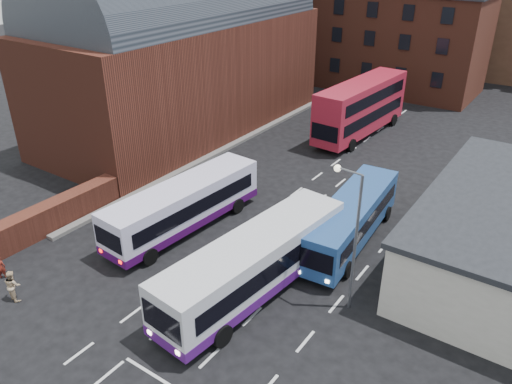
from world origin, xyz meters
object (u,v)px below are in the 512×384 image
Objects in this scene: bus_white_outbound at (184,203)px; bus_blue at (351,218)px; pedestrian_beige at (13,285)px; bus_white_inbound at (255,261)px; bus_red_double at (361,107)px; pedestrian_red at (1,267)px; street_lamp at (352,229)px.

bus_white_outbound is 10.28m from bus_blue.
bus_blue reaches higher than pedestrian_beige.
bus_white_inbound is 25.09m from bus_red_double.
bus_blue is at bearing 29.85° from bus_white_outbound.
bus_blue is at bearing -99.36° from bus_white_inbound.
bus_red_double is 9.30× the size of pedestrian_red.
pedestrian_red is at bearing 81.36° from bus_red_double.
bus_red_double is at bearing 112.56° from street_lamp.
bus_white_inbound is at bearing 166.37° from pedestrian_red.
bus_red_double is 1.70× the size of street_lamp.
pedestrian_red is at bearing 35.50° from bus_white_inbound.
bus_blue is at bearing -122.02° from pedestrian_beige.
bus_white_outbound is 11.97m from street_lamp.
pedestrian_red is (-12.06, -6.81, -1.28)m from bus_white_inbound.
bus_white_inbound is 7.46m from bus_blue.
bus_red_double is at bearing -71.80° from bus_blue.
street_lamp is (4.32, 1.70, 2.55)m from bus_white_inbound.
pedestrian_red is at bearing 40.73° from bus_blue.
street_lamp is 4.37× the size of pedestrian_beige.
street_lamp reaches higher than bus_blue.
bus_white_outbound is 1.07× the size of bus_blue.
bus_white_outbound is at bearing -97.08° from pedestrian_beige.
bus_blue is 18.83m from pedestrian_beige.
bus_red_double is 24.80m from street_lamp.
pedestrian_red is at bearing -112.25° from bus_white_outbound.
pedestrian_beige is at bearing -147.10° from street_lamp.
bus_white_outbound is at bearing -159.60° from pedestrian_red.
bus_white_inbound is at bearing -16.40° from bus_white_outbound.
bus_blue reaches higher than pedestrian_red.
pedestrian_red is at bearing -9.12° from pedestrian_beige.
bus_white_inbound is 7.24× the size of pedestrian_beige.
pedestrian_beige is at bearing 120.94° from pedestrian_red.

